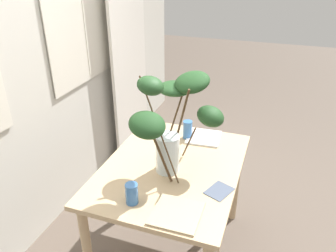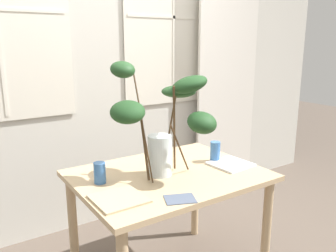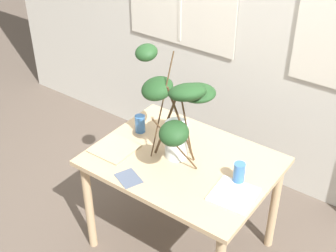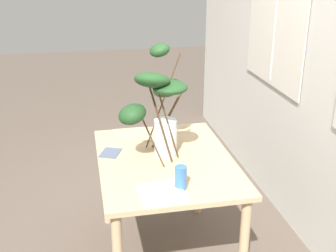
% 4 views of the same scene
% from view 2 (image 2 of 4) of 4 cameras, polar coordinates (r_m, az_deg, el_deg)
% --- Properties ---
extents(back_wall_with_windows, '(5.34, 0.14, 3.01)m').
position_cam_2_polar(back_wall_with_windows, '(2.98, -11.82, 12.64)').
color(back_wall_with_windows, beige).
rests_on(back_wall_with_windows, ground).
extents(curtain_sheer_side, '(0.74, 0.03, 2.52)m').
position_cam_2_polar(curtain_sheer_side, '(3.57, 9.78, 8.79)').
color(curtain_sheer_side, silver).
rests_on(curtain_sheer_side, ground).
extents(dining_table, '(1.13, 0.85, 0.76)m').
position_cam_2_polar(dining_table, '(2.20, 0.09, -10.31)').
color(dining_table, tan).
rests_on(dining_table, ground).
extents(vase_with_branches, '(0.60, 0.54, 0.70)m').
position_cam_2_polar(vase_with_branches, '(2.01, -0.62, 1.43)').
color(vase_with_branches, silver).
rests_on(vase_with_branches, dining_table).
extents(drinking_glass_blue_left, '(0.07, 0.07, 0.12)m').
position_cam_2_polar(drinking_glass_blue_left, '(2.04, -11.13, -7.55)').
color(drinking_glass_blue_left, '#386BAD').
rests_on(drinking_glass_blue_left, dining_table).
extents(drinking_glass_blue_right, '(0.07, 0.07, 0.14)m').
position_cam_2_polar(drinking_glass_blue_right, '(2.37, 7.73, -4.17)').
color(drinking_glass_blue_right, '#386BAD').
rests_on(drinking_glass_blue_right, dining_table).
extents(plate_square_left, '(0.26, 0.26, 0.01)m').
position_cam_2_polar(plate_square_left, '(1.84, -8.08, -11.71)').
color(plate_square_left, tan).
rests_on(plate_square_left, dining_table).
extents(plate_square_right, '(0.26, 0.26, 0.01)m').
position_cam_2_polar(plate_square_right, '(2.33, 10.20, -6.16)').
color(plate_square_right, white).
rests_on(plate_square_right, dining_table).
extents(napkin_folded, '(0.19, 0.17, 0.00)m').
position_cam_2_polar(napkin_folded, '(1.82, 1.99, -11.88)').
color(napkin_folded, '#4C566B').
rests_on(napkin_folded, dining_table).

